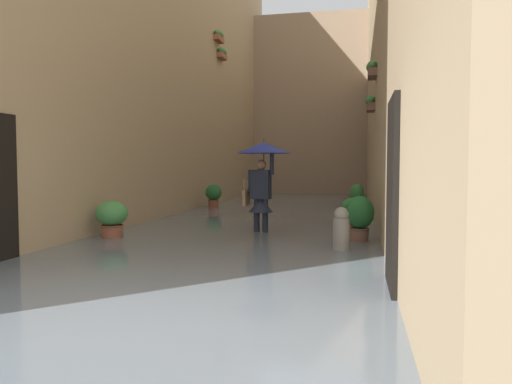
% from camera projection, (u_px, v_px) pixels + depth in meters
% --- Properties ---
extents(ground_plane, '(60.00, 60.00, 0.00)m').
position_uv_depth(ground_plane, '(275.00, 217.00, 13.62)').
color(ground_plane, gray).
extents(flood_water, '(6.13, 24.93, 0.12)m').
position_uv_depth(flood_water, '(275.00, 215.00, 13.62)').
color(flood_water, slate).
rests_on(flood_water, ground_plane).
extents(building_facade_left, '(2.04, 22.93, 10.22)m').
position_uv_depth(building_facade_left, '(410.00, 26.00, 12.60)').
color(building_facade_left, tan).
rests_on(building_facade_left, ground_plane).
extents(building_facade_right, '(2.04, 22.93, 11.79)m').
position_uv_depth(building_facade_right, '(155.00, 13.00, 14.03)').
color(building_facade_right, tan).
rests_on(building_facade_right, ground_plane).
extents(building_facade_far, '(8.93, 1.80, 8.59)m').
position_uv_depth(building_facade_far, '(311.00, 107.00, 23.51)').
color(building_facade_far, gray).
rests_on(building_facade_far, ground_plane).
extents(person_wading, '(1.11, 1.11, 2.00)m').
position_uv_depth(person_wading, '(262.00, 167.00, 9.69)').
color(person_wading, '#2D2319').
rests_on(person_wading, ground_plane).
extents(potted_plant_mid_left, '(0.56, 0.56, 0.78)m').
position_uv_depth(potted_plant_mid_left, '(354.00, 213.00, 10.41)').
color(potted_plant_mid_left, '#9E563D').
rests_on(potted_plant_mid_left, ground_plane).
extents(potted_plant_far_left, '(0.51, 0.51, 0.93)m').
position_uv_depth(potted_plant_far_left, '(360.00, 218.00, 8.57)').
color(potted_plant_far_left, brown).
rests_on(potted_plant_far_left, ground_plane).
extents(potted_plant_near_left, '(0.46, 0.46, 0.87)m').
position_uv_depth(potted_plant_near_left, '(357.00, 196.00, 15.51)').
color(potted_plant_near_left, '#9E563D').
rests_on(potted_plant_near_left, ground_plane).
extents(potted_plant_far_right, '(0.60, 0.60, 0.80)m').
position_uv_depth(potted_plant_far_right, '(112.00, 219.00, 9.02)').
color(potted_plant_far_right, brown).
rests_on(potted_plant_far_right, ground_plane).
extents(potted_plant_mid_right, '(0.51, 0.51, 0.87)m').
position_uv_depth(potted_plant_mid_right, '(214.00, 196.00, 15.13)').
color(potted_plant_mid_right, brown).
rests_on(potted_plant_mid_right, ground_plane).
extents(mooring_bollard, '(0.26, 0.26, 0.81)m').
position_uv_depth(mooring_bollard, '(341.00, 232.00, 7.67)').
color(mooring_bollard, gray).
rests_on(mooring_bollard, ground_plane).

